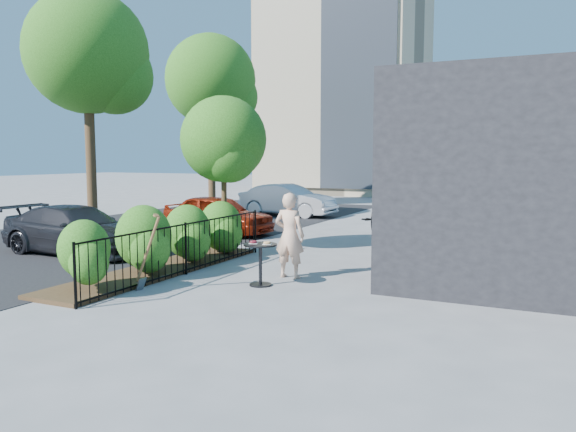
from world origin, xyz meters
The scene contains 15 objects.
ground centered at (0.00, 0.00, 0.00)m, with size 120.00×120.00×0.00m, color gray.
shop_building centered at (5.50, 4.50, 2.00)m, with size 6.22×9.00×4.00m.
fence centered at (-1.50, 0.00, 0.56)m, with size 0.05×6.05×1.10m.
planting_bed centered at (-2.20, 0.00, 0.04)m, with size 1.30×6.00×0.08m, color #382616.
shrubs centered at (-2.10, 0.10, 0.70)m, with size 1.10×5.60×1.24m.
patio_tree centered at (-2.24, 2.76, 2.76)m, with size 2.20×2.20×3.94m.
street centered at (-7.00, 3.00, 0.00)m, with size 9.00×30.00×0.01m, color black.
street_tree_near centered at (-9.94, 5.96, 5.92)m, with size 4.40×4.40×8.28m.
street_tree_far centered at (-9.94, 13.96, 5.92)m, with size 4.40×4.40×8.28m.
cafe_table centered at (0.39, -0.24, 0.56)m, with size 0.64×0.64×0.86m.
woman centered at (0.59, 0.64, 0.87)m, with size 0.63×0.42×1.74m, color beige.
shovel centered at (-1.26, -1.54, 0.64)m, with size 0.58×0.19×1.47m.
car_red centered at (-4.24, 5.53, 0.63)m, with size 1.49×3.70×1.26m, color maroon.
car_silver centered at (-4.64, 11.49, 0.67)m, with size 1.41×4.05×1.33m, color #B7B7BD.
car_darkgrey centered at (-5.48, 0.87, 0.61)m, with size 1.71×4.21×1.22m, color black.
Camera 1 is at (5.39, -9.51, 2.44)m, focal length 35.00 mm.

